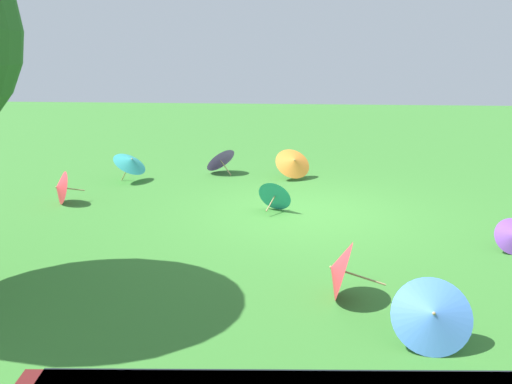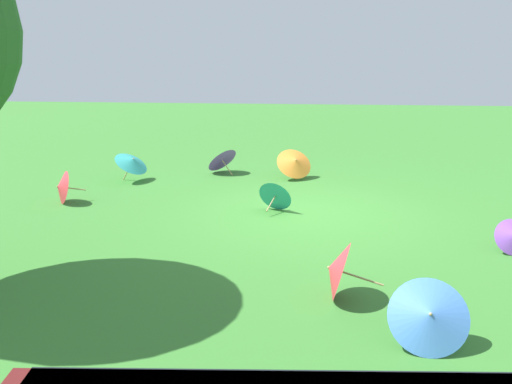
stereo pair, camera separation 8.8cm
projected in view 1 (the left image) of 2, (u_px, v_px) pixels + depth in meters
ground at (307, 212)px, 10.55m from camera, size 40.00×40.00×0.00m
parasol_red_0 at (60, 188)px, 11.01m from camera, size 0.72×0.72×0.68m
parasol_orange_0 at (293, 162)px, 13.04m from camera, size 1.06×0.99×0.78m
parasol_red_1 at (337, 269)px, 6.87m from camera, size 0.83×0.81×0.78m
parasol_teal_0 at (131, 162)px, 12.77m from camera, size 1.00×1.01×0.76m
parasol_purple_1 at (220, 159)px, 13.68m from camera, size 0.97×1.00×0.70m
parasol_blue_0 at (433, 315)px, 5.74m from camera, size 0.89×0.81×0.76m
parasol_teal_1 at (276, 195)px, 10.57m from camera, size 0.75×0.71×0.64m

